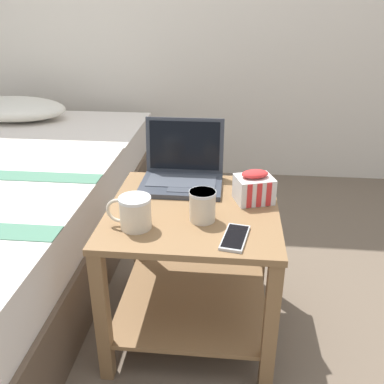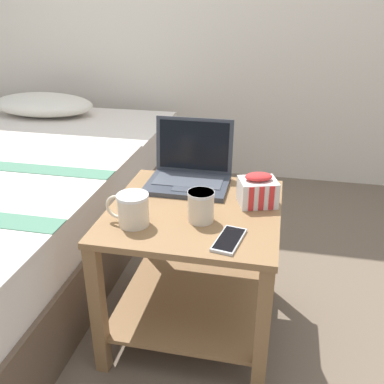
% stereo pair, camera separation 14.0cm
% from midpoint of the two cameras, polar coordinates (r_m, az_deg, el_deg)
% --- Properties ---
extents(ground_plane, '(8.00, 8.00, 0.00)m').
position_cam_midpoint_polar(ground_plane, '(1.77, 2.68, -17.35)').
color(ground_plane, brown).
extents(bedside_table, '(0.58, 0.60, 0.52)m').
position_cam_midpoint_polar(bedside_table, '(1.56, 2.93, -8.20)').
color(bedside_table, olive).
rests_on(bedside_table, ground_plane).
extents(laptop, '(0.31, 0.25, 0.24)m').
position_cam_midpoint_polar(laptop, '(1.64, 2.12, 2.70)').
color(laptop, '#333842').
rests_on(laptop, bedside_table).
extents(mug_front_left, '(0.09, 0.12, 0.10)m').
position_cam_midpoint_polar(mug_front_left, '(1.37, 4.07, -1.73)').
color(mug_front_left, beige).
rests_on(mug_front_left, bedside_table).
extents(mug_front_right, '(0.15, 0.10, 0.10)m').
position_cam_midpoint_polar(mug_front_right, '(1.35, -5.04, -2.21)').
color(mug_front_right, beige).
rests_on(mug_front_right, bedside_table).
extents(snack_bag, '(0.15, 0.14, 0.12)m').
position_cam_midpoint_polar(snack_bag, '(1.50, 11.40, 0.14)').
color(snack_bag, silver).
rests_on(snack_bag, bedside_table).
extents(cell_phone, '(0.09, 0.16, 0.01)m').
position_cam_midpoint_polar(cell_phone, '(1.29, 8.10, -6.41)').
color(cell_phone, '#B7BABC').
rests_on(cell_phone, bedside_table).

